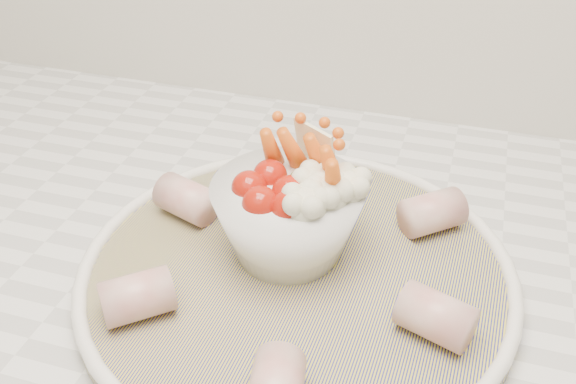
% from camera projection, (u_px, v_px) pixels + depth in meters
% --- Properties ---
extents(serving_platter, '(0.38, 0.38, 0.02)m').
position_uv_depth(serving_platter, '(297.00, 271.00, 0.53)').
color(serving_platter, navy).
rests_on(serving_platter, kitchen_counter).
extents(veggie_bowl, '(0.13, 0.13, 0.11)m').
position_uv_depth(veggie_bowl, '(292.00, 210.00, 0.52)').
color(veggie_bowl, white).
rests_on(veggie_bowl, serving_platter).
extents(cured_meat_rolls, '(0.29, 0.33, 0.04)m').
position_uv_depth(cured_meat_rolls, '(297.00, 251.00, 0.52)').
color(cured_meat_rolls, '#B65753').
rests_on(cured_meat_rolls, serving_platter).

